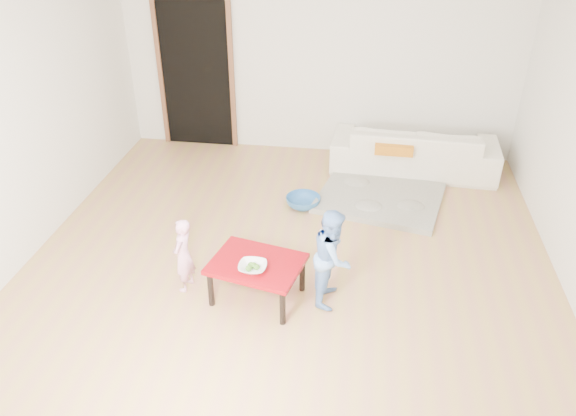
% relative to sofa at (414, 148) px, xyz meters
% --- Properties ---
extents(floor, '(5.00, 5.00, 0.01)m').
position_rel_sofa_xyz_m(floor, '(-1.25, -2.05, -0.29)').
color(floor, tan).
rests_on(floor, ground).
extents(back_wall, '(5.00, 0.02, 2.60)m').
position_rel_sofa_xyz_m(back_wall, '(-1.25, 0.45, 1.01)').
color(back_wall, white).
rests_on(back_wall, floor).
extents(left_wall, '(0.02, 5.00, 2.60)m').
position_rel_sofa_xyz_m(left_wall, '(-3.75, -2.05, 1.01)').
color(left_wall, white).
rests_on(left_wall, floor).
extents(doorway, '(1.02, 0.08, 2.11)m').
position_rel_sofa_xyz_m(doorway, '(-2.85, 0.43, 0.73)').
color(doorway, brown).
rests_on(doorway, back_wall).
extents(sofa, '(2.04, 0.88, 0.59)m').
position_rel_sofa_xyz_m(sofa, '(0.00, 0.00, 0.00)').
color(sofa, white).
rests_on(sofa, floor).
extents(cushion, '(0.45, 0.40, 0.12)m').
position_rel_sofa_xyz_m(cushion, '(-0.26, -0.27, 0.15)').
color(cushion, orange).
rests_on(cushion, sofa).
extents(red_table, '(0.87, 0.73, 0.38)m').
position_rel_sofa_xyz_m(red_table, '(-1.45, -2.73, -0.10)').
color(red_table, maroon).
rests_on(red_table, floor).
extents(bowl, '(0.24, 0.24, 0.06)m').
position_rel_sofa_xyz_m(bowl, '(-1.46, -2.84, 0.12)').
color(bowl, white).
rests_on(bowl, red_table).
extents(broccoli, '(0.12, 0.12, 0.06)m').
position_rel_sofa_xyz_m(broccoli, '(-1.46, -2.84, 0.12)').
color(broccoli, '#2D5919').
rests_on(broccoli, red_table).
extents(child_pink, '(0.20, 0.28, 0.71)m').
position_rel_sofa_xyz_m(child_pink, '(-2.11, -2.69, 0.06)').
color(child_pink, pink).
rests_on(child_pink, floor).
extents(child_blue, '(0.38, 0.46, 0.89)m').
position_rel_sofa_xyz_m(child_blue, '(-0.81, -2.64, 0.15)').
color(child_blue, '#69A3F3').
rests_on(child_blue, floor).
extents(basin, '(0.39, 0.39, 0.12)m').
position_rel_sofa_xyz_m(basin, '(-1.25, -1.11, -0.23)').
color(basin, '#2C67A7').
rests_on(basin, floor).
extents(blanket, '(1.55, 1.38, 0.07)m').
position_rel_sofa_xyz_m(blanket, '(-0.39, -0.85, -0.26)').
color(blanket, '#A8A494').
rests_on(blanket, floor).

